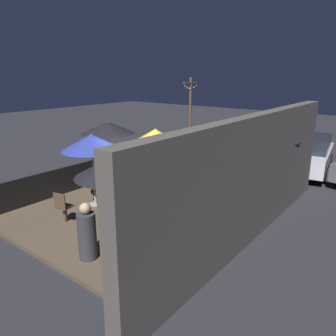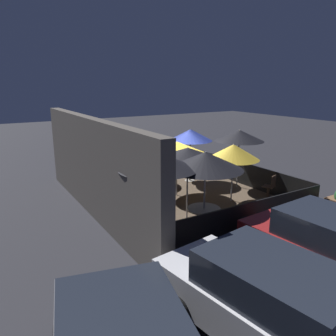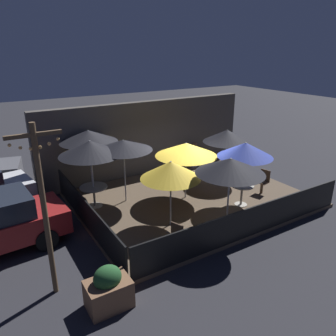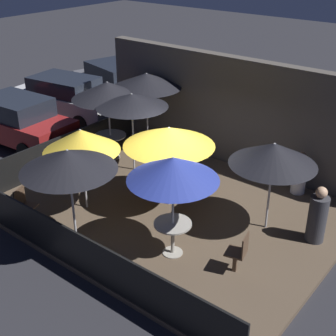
{
  "view_description": "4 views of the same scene",
  "coord_description": "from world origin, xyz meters",
  "px_view_note": "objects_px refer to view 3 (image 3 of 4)",
  "views": [
    {
      "loc": [
        7.59,
        6.56,
        4.26
      ],
      "look_at": [
        -0.51,
        0.25,
        1.27
      ],
      "focal_mm": 35.0,
      "sensor_mm": 36.0,
      "label": 1
    },
    {
      "loc": [
        -10.34,
        6.69,
        4.37
      ],
      "look_at": [
        0.52,
        0.11,
        1.07
      ],
      "focal_mm": 35.0,
      "sensor_mm": 36.0,
      "label": 2
    },
    {
      "loc": [
        -6.62,
        -9.11,
        5.42
      ],
      "look_at": [
        -0.65,
        0.58,
        1.25
      ],
      "focal_mm": 35.0,
      "sensor_mm": 36.0,
      "label": 3
    },
    {
      "loc": [
        6.3,
        -8.0,
        6.4
      ],
      "look_at": [
        -0.1,
        0.02,
        1.22
      ],
      "focal_mm": 50.0,
      "sensor_mm": 36.0,
      "label": 4
    }
  ],
  "objects_px": {
    "dining_table_1": "(94,191)",
    "planter_box": "(108,289)",
    "patron_1": "(195,156)",
    "patio_umbrella_7": "(230,166)",
    "light_post": "(44,205)",
    "patio_umbrella_5": "(171,170)",
    "dining_table_0": "(242,189)",
    "patio_umbrella_6": "(88,136)",
    "patio_chair_0": "(179,236)",
    "patio_umbrella_2": "(123,145)",
    "patio_umbrella_4": "(227,136)",
    "patio_umbrella_3": "(186,149)",
    "patio_chair_1": "(263,181)",
    "patio_umbrella_1": "(90,148)",
    "patron_0": "(241,160)",
    "patio_umbrella_0": "(245,150)"
  },
  "relations": [
    {
      "from": "patron_1",
      "to": "patio_umbrella_1",
      "type": "bearing_deg",
      "value": -107.51
    },
    {
      "from": "patio_umbrella_3",
      "to": "patio_chair_1",
      "type": "relative_size",
      "value": 2.44
    },
    {
      "from": "patio_chair_1",
      "to": "patron_1",
      "type": "xyz_separation_m",
      "value": [
        -0.46,
        3.87,
        0.03
      ]
    },
    {
      "from": "patio_chair_0",
      "to": "patio_umbrella_4",
      "type": "bearing_deg",
      "value": 17.0
    },
    {
      "from": "patio_chair_0",
      "to": "patio_chair_1",
      "type": "height_order",
      "value": "patio_chair_1"
    },
    {
      "from": "patio_umbrella_3",
      "to": "dining_table_1",
      "type": "height_order",
      "value": "patio_umbrella_3"
    },
    {
      "from": "dining_table_1",
      "to": "planter_box",
      "type": "height_order",
      "value": "planter_box"
    },
    {
      "from": "dining_table_0",
      "to": "dining_table_1",
      "type": "xyz_separation_m",
      "value": [
        -4.51,
        2.66,
        -0.01
      ]
    },
    {
      "from": "light_post",
      "to": "patio_umbrella_6",
      "type": "bearing_deg",
      "value": 61.48
    },
    {
      "from": "patio_umbrella_5",
      "to": "patio_umbrella_4",
      "type": "bearing_deg",
      "value": 26.9
    },
    {
      "from": "dining_table_0",
      "to": "dining_table_1",
      "type": "relative_size",
      "value": 0.84
    },
    {
      "from": "dining_table_0",
      "to": "patron_1",
      "type": "relative_size",
      "value": 0.68
    },
    {
      "from": "patio_umbrella_2",
      "to": "patio_umbrella_5",
      "type": "bearing_deg",
      "value": -78.22
    },
    {
      "from": "patio_umbrella_6",
      "to": "patron_0",
      "type": "xyz_separation_m",
      "value": [
        6.35,
        -1.56,
        -1.62
      ]
    },
    {
      "from": "patio_umbrella_6",
      "to": "patio_chair_0",
      "type": "relative_size",
      "value": 2.67
    },
    {
      "from": "patio_umbrella_7",
      "to": "patio_umbrella_1",
      "type": "bearing_deg",
      "value": 125.62
    },
    {
      "from": "patio_umbrella_5",
      "to": "planter_box",
      "type": "xyz_separation_m",
      "value": [
        -2.98,
        -2.18,
        -1.52
      ]
    },
    {
      "from": "patio_umbrella_5",
      "to": "light_post",
      "type": "xyz_separation_m",
      "value": [
        -3.88,
        -1.06,
        0.29
      ]
    },
    {
      "from": "patio_umbrella_1",
      "to": "patron_1",
      "type": "relative_size",
      "value": 2.02
    },
    {
      "from": "patio_umbrella_3",
      "to": "patron_0",
      "type": "bearing_deg",
      "value": 13.05
    },
    {
      "from": "patio_umbrella_4",
      "to": "dining_table_1",
      "type": "xyz_separation_m",
      "value": [
        -5.62,
        0.48,
        -1.32
      ]
    },
    {
      "from": "patio_chair_0",
      "to": "patio_chair_1",
      "type": "xyz_separation_m",
      "value": [
        4.93,
        1.59,
        0.0
      ]
    },
    {
      "from": "patio_umbrella_0",
      "to": "patio_umbrella_6",
      "type": "relative_size",
      "value": 0.94
    },
    {
      "from": "patio_umbrella_4",
      "to": "patio_umbrella_6",
      "type": "relative_size",
      "value": 0.89
    },
    {
      "from": "light_post",
      "to": "patio_umbrella_4",
      "type": "bearing_deg",
      "value": 21.44
    },
    {
      "from": "patio_umbrella_4",
      "to": "light_post",
      "type": "distance_m",
      "value": 8.48
    },
    {
      "from": "patron_1",
      "to": "dining_table_0",
      "type": "bearing_deg",
      "value": -46.39
    },
    {
      "from": "patio_umbrella_4",
      "to": "dining_table_0",
      "type": "xyz_separation_m",
      "value": [
        -1.11,
        -2.18,
        -1.31
      ]
    },
    {
      "from": "patio_umbrella_3",
      "to": "patio_umbrella_6",
      "type": "relative_size",
      "value": 0.92
    },
    {
      "from": "patio_umbrella_2",
      "to": "patio_chair_1",
      "type": "xyz_separation_m",
      "value": [
        4.83,
        -2.14,
        -1.63
      ]
    },
    {
      "from": "patio_chair_1",
      "to": "planter_box",
      "type": "xyz_separation_m",
      "value": [
        -7.32,
        -2.37,
        -0.17
      ]
    },
    {
      "from": "patio_umbrella_3",
      "to": "patio_umbrella_4",
      "type": "height_order",
      "value": "patio_umbrella_4"
    },
    {
      "from": "patron_0",
      "to": "dining_table_1",
      "type": "bearing_deg",
      "value": 45.37
    },
    {
      "from": "patio_umbrella_2",
      "to": "patio_chair_0",
      "type": "bearing_deg",
      "value": -91.55
    },
    {
      "from": "dining_table_0",
      "to": "light_post",
      "type": "height_order",
      "value": "light_post"
    },
    {
      "from": "light_post",
      "to": "patio_umbrella_5",
      "type": "bearing_deg",
      "value": 15.33
    },
    {
      "from": "patron_1",
      "to": "patio_umbrella_7",
      "type": "bearing_deg",
      "value": -60.06
    },
    {
      "from": "patio_umbrella_1",
      "to": "patio_chair_1",
      "type": "distance_m",
      "value": 6.6
    },
    {
      "from": "patio_umbrella_7",
      "to": "planter_box",
      "type": "height_order",
      "value": "patio_umbrella_7"
    },
    {
      "from": "patio_umbrella_5",
      "to": "dining_table_0",
      "type": "bearing_deg",
      "value": -2.87
    },
    {
      "from": "patron_0",
      "to": "planter_box",
      "type": "xyz_separation_m",
      "value": [
        -8.1,
        -4.43,
        -0.27
      ]
    },
    {
      "from": "dining_table_0",
      "to": "patron_0",
      "type": "xyz_separation_m",
      "value": [
        2.22,
        2.4,
        0.0
      ]
    },
    {
      "from": "patio_umbrella_2",
      "to": "patio_umbrella_7",
      "type": "relative_size",
      "value": 0.96
    },
    {
      "from": "patio_umbrella_2",
      "to": "patio_chair_0",
      "type": "relative_size",
      "value": 2.52
    },
    {
      "from": "patio_umbrella_5",
      "to": "patron_0",
      "type": "relative_size",
      "value": 1.55
    },
    {
      "from": "light_post",
      "to": "patio_chair_1",
      "type": "bearing_deg",
      "value": 8.69
    },
    {
      "from": "patio_chair_1",
      "to": "patron_0",
      "type": "relative_size",
      "value": 0.67
    },
    {
      "from": "dining_table_1",
      "to": "light_post",
      "type": "distance_m",
      "value": 4.51
    },
    {
      "from": "patio_umbrella_3",
      "to": "patron_1",
      "type": "bearing_deg",
      "value": 48.56
    },
    {
      "from": "patio_umbrella_4",
      "to": "patio_umbrella_7",
      "type": "bearing_deg",
      "value": -130.27
    }
  ]
}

